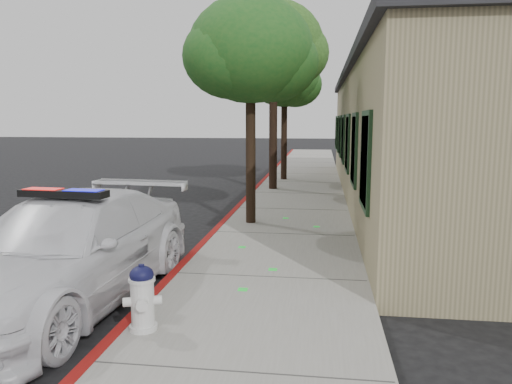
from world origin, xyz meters
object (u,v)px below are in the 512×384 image
object	(u,v)px
police_car	(67,250)
street_tree_near	(251,55)
street_tree_mid	(274,48)
clapboard_building	(456,135)
fire_hydrant	(142,297)
street_tree_far	(285,80)

from	to	relation	value
police_car	street_tree_near	xyz separation A→B (m)	(1.94, 5.16, 3.35)
police_car	street_tree_near	bearing A→B (deg)	73.61
street_tree_near	police_car	bearing A→B (deg)	-110.61
street_tree_near	street_tree_mid	bearing A→B (deg)	90.24
clapboard_building	police_car	bearing A→B (deg)	-128.05
fire_hydrant	street_tree_mid	size ratio (longest dim) A/B	0.12
police_car	street_tree_far	size ratio (longest dim) A/B	1.01
fire_hydrant	police_car	bearing A→B (deg)	125.60
street_tree_near	street_tree_far	distance (m)	8.74
clapboard_building	street_tree_far	xyz separation A→B (m)	(-5.78, 3.83, 2.08)
street_tree_far	police_car	bearing A→B (deg)	-98.60
police_car	street_tree_mid	bearing A→B (deg)	84.41
clapboard_building	street_tree_mid	xyz separation A→B (m)	(-5.97, 1.02, 2.97)
street_tree_near	street_tree_far	world-z (taller)	street_tree_far
street_tree_near	street_tree_mid	distance (m)	6.01
police_car	fire_hydrant	world-z (taller)	police_car
clapboard_building	street_tree_near	world-z (taller)	street_tree_near
police_car	street_tree_far	distance (m)	14.47
street_tree_mid	street_tree_far	xyz separation A→B (m)	(0.19, 2.81, -0.89)
street_tree_near	street_tree_far	bearing A→B (deg)	88.94
police_car	fire_hydrant	distance (m)	1.91
fire_hydrant	street_tree_near	distance (m)	7.22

